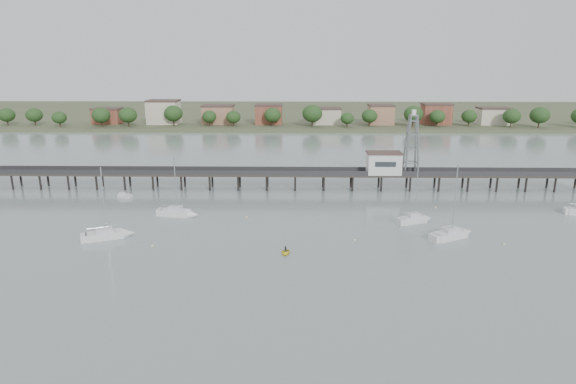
# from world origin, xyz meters

# --- Properties ---
(ground_plane) EXTENTS (500.00, 500.00, 0.00)m
(ground_plane) POSITION_xyz_m (0.00, 0.00, 0.00)
(ground_plane) COLOR slate
(ground_plane) RESTS_ON ground
(pier) EXTENTS (150.00, 5.00, 5.50)m
(pier) POSITION_xyz_m (0.00, 60.00, 3.79)
(pier) COLOR #2D2823
(pier) RESTS_ON ground
(pier_building) EXTENTS (8.40, 5.40, 5.30)m
(pier_building) POSITION_xyz_m (25.00, 60.00, 6.67)
(pier_building) COLOR silver
(pier_building) RESTS_ON ground
(lattice_tower) EXTENTS (3.20, 3.20, 15.50)m
(lattice_tower) POSITION_xyz_m (31.50, 60.00, 11.10)
(lattice_tower) COLOR slate
(lattice_tower) RESTS_ON ground
(sailboat_d) EXTENTS (8.74, 6.25, 14.14)m
(sailboat_d) POSITION_xyz_m (32.24, 26.23, 0.64)
(sailboat_d) COLOR silver
(sailboat_d) RESTS_ON ground
(sailboat_c) EXTENTS (7.23, 4.57, 11.66)m
(sailboat_c) POSITION_xyz_m (27.40, 34.49, 0.65)
(sailboat_c) COLOR silver
(sailboat_c) RESTS_ON ground
(sailboat_a) EXTENTS (8.55, 5.57, 13.68)m
(sailboat_a) POSITION_xyz_m (-28.86, 24.79, 0.64)
(sailboat_a) COLOR silver
(sailboat_a) RESTS_ON ground
(sailboat_b) EXTENTS (8.22, 3.58, 13.16)m
(sailboat_b) POSITION_xyz_m (-19.62, 37.51, 0.64)
(sailboat_b) COLOR silver
(sailboat_b) RESTS_ON ground
(white_tender) EXTENTS (3.63, 2.68, 1.30)m
(white_tender) POSITION_xyz_m (-36.09, 51.42, 0.40)
(white_tender) COLOR silver
(white_tender) RESTS_ON ground
(yellow_dinghy) EXTENTS (1.93, 0.79, 2.62)m
(yellow_dinghy) POSITION_xyz_m (2.04, 17.96, 0.00)
(yellow_dinghy) COLOR yellow
(yellow_dinghy) RESTS_ON ground
(dinghy_occupant) EXTENTS (0.52, 1.17, 0.27)m
(dinghy_occupant) POSITION_xyz_m (2.04, 17.96, 0.00)
(dinghy_occupant) COLOR black
(dinghy_occupant) RESTS_ON ground
(mooring_buoys) EXTENTS (60.61, 24.20, 0.39)m
(mooring_buoys) POSITION_xyz_m (12.07, 29.81, 0.08)
(mooring_buoys) COLOR beige
(mooring_buoys) RESTS_ON ground
(far_shore) EXTENTS (500.00, 170.00, 10.40)m
(far_shore) POSITION_xyz_m (0.36, 239.58, 0.95)
(far_shore) COLOR #475133
(far_shore) RESTS_ON ground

